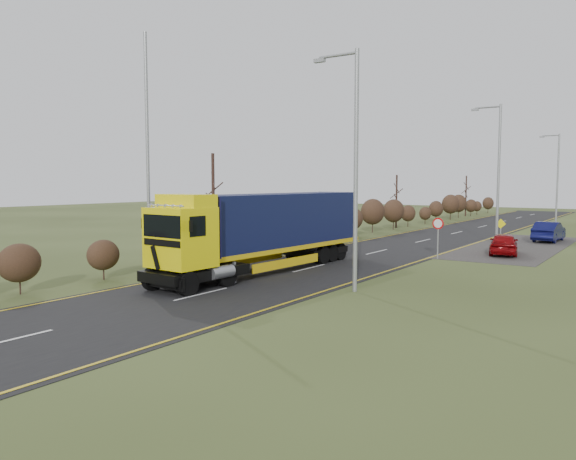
# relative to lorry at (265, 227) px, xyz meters

# --- Properties ---
(ground) EXTENTS (160.00, 160.00, 0.00)m
(ground) POSITION_rel_lorry_xyz_m (1.24, -1.91, -2.24)
(ground) COLOR #343F1B
(ground) RESTS_ON ground
(road) EXTENTS (8.00, 120.00, 0.02)m
(road) POSITION_rel_lorry_xyz_m (1.24, 8.09, -2.23)
(road) COLOR black
(road) RESTS_ON ground
(layby) EXTENTS (6.00, 18.00, 0.02)m
(layby) POSITION_rel_lorry_xyz_m (7.74, 18.09, -2.22)
(layby) COLOR #2E2B29
(layby) RESTS_ON ground
(lane_markings) EXTENTS (7.52, 116.00, 0.01)m
(lane_markings) POSITION_rel_lorry_xyz_m (1.24, 7.79, -2.21)
(lane_markings) COLOR gold
(lane_markings) RESTS_ON road
(hedgerow) EXTENTS (2.24, 102.04, 6.05)m
(hedgerow) POSITION_rel_lorry_xyz_m (-4.76, 5.99, -0.62)
(hedgerow) COLOR #312116
(hedgerow) RESTS_ON ground
(lorry) EXTENTS (3.03, 14.25, 3.94)m
(lorry) POSITION_rel_lorry_xyz_m (0.00, 0.00, 0.00)
(lorry) COLOR black
(lorry) RESTS_ON ground
(car_red_hatchback) EXTENTS (2.40, 4.20, 1.34)m
(car_red_hatchback) POSITION_rel_lorry_xyz_m (8.13, 13.31, -1.56)
(car_red_hatchback) COLOR maroon
(car_red_hatchback) RESTS_ON ground
(car_blue_sedan) EXTENTS (1.71, 4.48, 1.46)m
(car_blue_sedan) POSITION_rel_lorry_xyz_m (9.03, 23.04, -1.51)
(car_blue_sedan) COLOR #0B0D3C
(car_blue_sedan) RESTS_ON ground
(streetlight_near) EXTENTS (2.05, 0.19, 9.66)m
(streetlight_near) POSITION_rel_lorry_xyz_m (5.80, -1.91, 3.10)
(streetlight_near) COLOR gray
(streetlight_near) RESTS_ON ground
(streetlight_mid) EXTENTS (2.06, 0.19, 9.72)m
(streetlight_mid) POSITION_rel_lorry_xyz_m (6.36, 18.23, 3.14)
(streetlight_mid) COLOR gray
(streetlight_mid) RESTS_ON ground
(streetlight_far) EXTENTS (1.99, 0.19, 9.39)m
(streetlight_far) POSITION_rel_lorry_xyz_m (6.37, 42.60, 2.94)
(streetlight_far) COLOR gray
(streetlight_far) RESTS_ON ground
(left_pole) EXTENTS (0.16, 0.16, 11.35)m
(left_pole) POSITION_rel_lorry_xyz_m (-4.06, -3.79, 3.44)
(left_pole) COLOR gray
(left_pole) RESTS_ON ground
(speed_sign) EXTENTS (0.66, 0.10, 2.38)m
(speed_sign) POSITION_rel_lorry_xyz_m (5.44, 9.27, -0.57)
(speed_sign) COLOR gray
(speed_sign) RESTS_ON ground
(warning_board) EXTENTS (0.70, 0.11, 1.84)m
(warning_board) POSITION_rel_lorry_xyz_m (6.63, 18.72, -1.12)
(warning_board) COLOR gray
(warning_board) RESTS_ON ground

